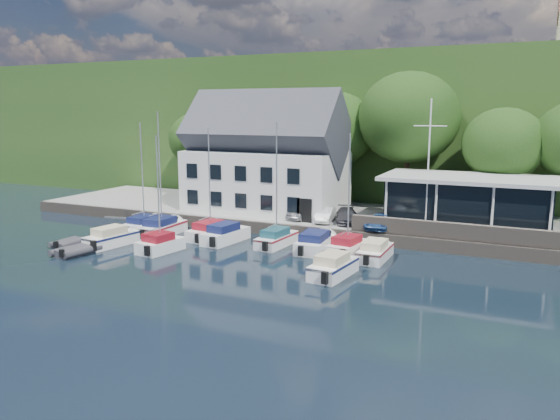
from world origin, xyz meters
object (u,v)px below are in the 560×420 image
Objects in this scene: flagpole at (428,167)px; boat_r1_3 at (225,232)px; boat_r1_1 at (160,179)px; boat_r1_7 at (375,250)px; car_dgrey at (347,215)px; boat_r2_1 at (158,192)px; boat_r2_0 at (112,236)px; car_silver at (304,211)px; boat_r1_0 at (143,182)px; club_pavilion at (468,202)px; boat_r1_4 at (277,190)px; boat_r2_4 at (333,265)px; car_blue at (380,221)px; car_white at (325,215)px; boat_r1_2 at (209,183)px; dinghy_0 at (69,242)px; boat_r1_6 at (349,195)px; dinghy_1 at (76,249)px; harbor_building at (266,163)px; boat_r1_5 at (316,241)px.

flagpole is 16.28m from boat_r1_3.
boat_r1_3 is at bearing -0.92° from boat_r1_1.
boat_r1_7 is (-2.34, -5.76, -5.33)m from flagpole.
car_dgrey is 0.47× the size of boat_r2_1.
car_dgrey is 15.63m from boat_r2_1.
boat_r2_0 is (-15.03, -11.21, -0.85)m from car_dgrey.
car_silver is 13.86m from boat_r1_0.
club_pavilion is 3.51× the size of car_silver.
club_pavilion is 15.28m from boat_r1_4.
boat_r2_4 reaches higher than boat_r2_0.
boat_r1_7 is 0.65× the size of boat_r2_1.
car_white is at bearing 171.28° from car_blue.
boat_r1_2 is at bearing -153.42° from car_white.
car_white is (-11.02, -2.55, -1.45)m from club_pavilion.
club_pavilion is 1.31× the size of flagpole.
club_pavilion is at bearing 3.46° from car_white.
boat_r2_1 is at bearing 13.39° from dinghy_0.
boat_r1_6 is at bearing -32.10° from car_silver.
boat_r2_4 is (-3.67, -10.69, -5.27)m from flagpole.
dinghy_0 is at bearing -125.50° from boat_r1_1.
flagpole is at bearing 25.51° from boat_r1_2.
car_blue is at bearing 28.68° from boat_r1_2.
car_white reaches higher than boat_r2_4.
car_blue is at bearing 45.05° from boat_r2_1.
boat_r2_4 is at bearing -108.96° from flagpole.
boat_r1_7 is (5.96, -6.18, -0.91)m from car_white.
dinghy_1 is at bearing -33.31° from dinghy_0.
flagpole is (8.30, -0.42, 4.42)m from car_white.
boat_r1_6 is (10.79, -8.72, -1.02)m from harbor_building.
dinghy_1 is (-15.18, -8.28, -0.35)m from boat_r1_5.
boat_r1_4 is 8.66m from boat_r2_1.
dinghy_0 is at bearing -159.49° from boat_r2_1.
club_pavilion is at bearing 31.09° from boat_r1_2.
boat_r1_4 reaches higher than club_pavilion.
boat_r1_3 is 11.72m from boat_r2_4.
boat_r1_6 is at bearing 25.58° from boat_r2_0.
harbor_building is 1.09× the size of club_pavilion.
car_white is 14.17m from boat_r2_1.
harbor_building is at bearing 60.67° from dinghy_0.
boat_r1_4 is 16.34m from dinghy_0.
harbor_building is 8.76m from boat_r1_2.
car_white is 0.57× the size of boat_r1_3.
dinghy_0 is at bearing -164.73° from boat_r1_7.
harbor_building reaches higher than boat_r2_1.
boat_r1_4 is 15.12m from dinghy_1.
boat_r2_0 is 3.32m from dinghy_0.
boat_r2_0 is at bearing -155.31° from boat_r1_6.
car_blue is 5.61m from boat_r1_7.
car_dgrey is 1.52× the size of dinghy_0.
boat_r1_1 is 10.24m from boat_r1_4.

